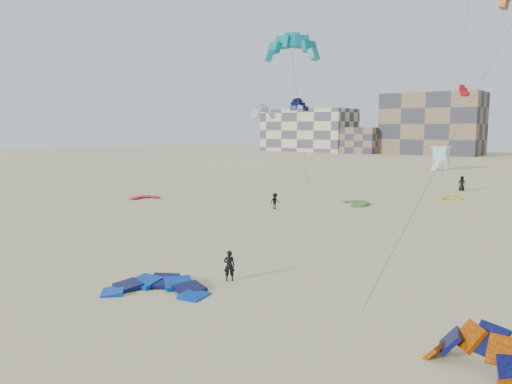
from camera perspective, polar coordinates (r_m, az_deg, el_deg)
The scene contains 17 objects.
ground at distance 25.46m, azimuth -8.57°, elevation -10.98°, with size 320.00×320.00×0.00m, color beige.
kite_ground_blue at distance 25.41m, azimuth -11.28°, elevation -11.08°, with size 4.70×4.88×0.83m, color #0040C5, non-canonical shape.
kite_ground_orange at distance 18.85m, azimuth 23.99°, elevation -18.36°, with size 3.64×2.83×2.35m, color #DD4E00, non-canonical shape.
kite_ground_red at distance 57.68m, azimuth -12.59°, elevation -0.74°, with size 2.99×3.16×0.41m, color red, non-canonical shape.
kite_ground_green at distance 53.12m, azimuth 11.25°, elevation -1.40°, with size 3.61×3.82×0.55m, color #3F8D22, non-canonical shape.
kite_ground_yellow at distance 59.64m, azimuth 21.30°, elevation -0.81°, with size 2.69×2.80×0.62m, color gold, non-canonical shape.
kitesurfer_main at distance 26.38m, azimuth -3.08°, elevation -8.40°, with size 0.59×0.39×1.62m, color black.
kitesurfer_c at distance 49.15m, azimuth 2.18°, elevation -1.04°, with size 1.01×0.58×1.57m, color black.
kitesurfer_e at distance 68.18m, azimuth 22.46°, elevation 0.91°, with size 0.93×0.60×1.90m, color black.
kite_fly_teal_a at distance 39.97m, azimuth 4.09°, elevation 15.88°, with size 5.32×9.49×14.47m.
kite_fly_grey at distance 60.31m, azimuth 0.83°, elevation 9.00°, with size 11.91×5.81×10.00m.
kite_fly_navy at distance 77.11m, azimuth 4.96°, elevation 9.77°, with size 5.65×7.34×11.50m.
kite_fly_red at distance 80.05m, azimuth 22.66°, elevation 10.55°, with size 6.84×3.67×13.56m.
lifeguard_tower_far at distance 101.11m, azimuth 20.39°, elevation 3.64°, with size 3.11×5.98×4.40m.
condo_west_a at distance 170.88m, azimuth 6.05°, elevation 7.03°, with size 30.00×15.00×14.00m, color beige.
condo_west_b at distance 158.15m, azimuth 19.49°, elevation 7.35°, with size 28.00×14.00×18.00m, color #7A634A.
condo_fill_left at distance 159.82m, azimuth 11.88°, elevation 5.81°, with size 12.00×10.00×8.00m, color #7A634A.
Camera 1 is at (17.27, -16.92, 7.99)m, focal length 35.00 mm.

